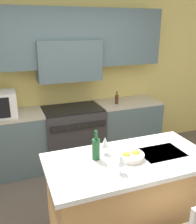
# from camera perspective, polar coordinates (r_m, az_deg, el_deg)

# --- Properties ---
(back_cabinetry) EXTENTS (10.00, 0.46, 2.70)m
(back_cabinetry) POSITION_cam_1_polar(r_m,az_deg,el_deg) (4.04, -7.26, 10.80)
(back_cabinetry) COLOR #DBC166
(back_cabinetry) RESTS_ON ground_plane
(back_counter) EXTENTS (3.01, 0.62, 0.93)m
(back_counter) POSITION_cam_1_polar(r_m,az_deg,el_deg) (4.10, -5.77, -5.20)
(back_counter) COLOR #4C6066
(back_counter) RESTS_ON ground_plane
(range_stove) EXTENTS (0.92, 0.70, 0.93)m
(range_stove) POSITION_cam_1_polar(r_m,az_deg,el_deg) (4.08, -5.69, -5.34)
(range_stove) COLOR #2D2D33
(range_stove) RESTS_ON ground_plane
(kitchen_island) EXTENTS (1.60, 0.81, 0.93)m
(kitchen_island) POSITION_cam_1_polar(r_m,az_deg,el_deg) (2.71, 6.76, -19.07)
(kitchen_island) COLOR #B7844C
(kitchen_island) RESTS_ON ground_plane
(wine_bottle) EXTENTS (0.08, 0.08, 0.29)m
(wine_bottle) POSITION_cam_1_polar(r_m,az_deg,el_deg) (2.38, -0.47, -8.33)
(wine_bottle) COLOR #194723
(wine_bottle) RESTS_ON kitchen_island
(wine_glass_near) EXTENTS (0.08, 0.08, 0.18)m
(wine_glass_near) POSITION_cam_1_polar(r_m,az_deg,el_deg) (2.17, 5.21, -10.96)
(wine_glass_near) COLOR white
(wine_glass_near) RESTS_ON kitchen_island
(wine_glass_far) EXTENTS (0.08, 0.08, 0.18)m
(wine_glass_far) POSITION_cam_1_polar(r_m,az_deg,el_deg) (2.47, 1.64, -6.97)
(wine_glass_far) COLOR white
(wine_glass_far) RESTS_ON kitchen_island
(fruit_bowl) EXTENTS (0.26, 0.26, 0.09)m
(fruit_bowl) POSITION_cam_1_polar(r_m,az_deg,el_deg) (2.44, 7.51, -9.88)
(fruit_bowl) COLOR silver
(fruit_bowl) RESTS_ON kitchen_island
(oil_bottle_on_counter) EXTENTS (0.06, 0.06, 0.21)m
(oil_bottle_on_counter) POSITION_cam_1_polar(r_m,az_deg,el_deg) (4.11, 4.30, 2.95)
(oil_bottle_on_counter) COLOR #422314
(oil_bottle_on_counter) RESTS_ON back_counter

